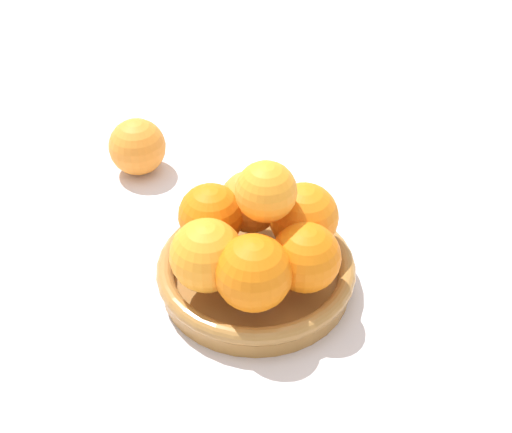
% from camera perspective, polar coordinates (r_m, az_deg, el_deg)
% --- Properties ---
extents(ground_plane, '(4.00, 4.00, 0.00)m').
position_cam_1_polar(ground_plane, '(0.84, -0.00, -5.46)').
color(ground_plane, silver).
extents(fruit_bowl, '(0.23, 0.23, 0.04)m').
position_cam_1_polar(fruit_bowl, '(0.83, -0.00, -4.50)').
color(fruit_bowl, '#A57238').
rests_on(fruit_bowl, ground_plane).
extents(orange_pile, '(0.20, 0.19, 0.13)m').
position_cam_1_polar(orange_pile, '(0.78, 0.01, -1.38)').
color(orange_pile, orange).
rests_on(orange_pile, fruit_bowl).
extents(stray_orange, '(0.08, 0.08, 0.08)m').
position_cam_1_polar(stray_orange, '(1.01, -9.48, 5.53)').
color(stray_orange, orange).
rests_on(stray_orange, ground_plane).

